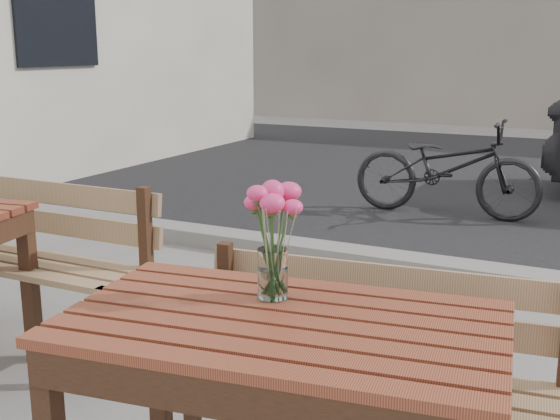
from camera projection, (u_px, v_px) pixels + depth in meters
name	position (u px, v px, depth m)	size (l,w,h in m)	color
street	(531.00, 214.00, 6.36)	(30.00, 8.12, 0.12)	black
main_table	(282.00, 360.00, 2.00)	(1.33, 0.89, 0.76)	maroon
main_bench	(378.00, 349.00, 2.41)	(1.35, 0.54, 0.82)	#8D6549
main_vase	(273.00, 226.00, 2.08)	(0.20, 0.20, 0.36)	white
second_bench	(34.00, 242.00, 3.59)	(1.43, 0.43, 0.89)	#8D6549
bicycle	(446.00, 168.00, 6.35)	(0.59, 1.69, 0.89)	black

